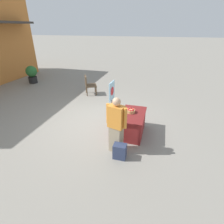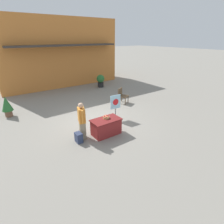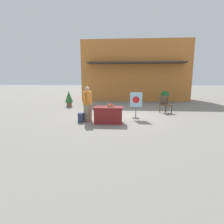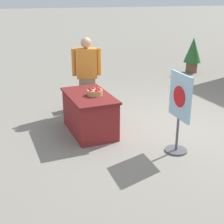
# 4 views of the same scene
# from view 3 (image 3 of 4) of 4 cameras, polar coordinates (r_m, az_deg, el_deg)

# --- Properties ---
(ground_plane) EXTENTS (120.00, 120.00, 0.00)m
(ground_plane) POSITION_cam_3_polar(r_m,az_deg,el_deg) (9.31, 1.96, -1.39)
(ground_plane) COLOR gray
(storefront_building) EXTENTS (9.94, 5.25, 5.47)m
(storefront_building) POSITION_cam_3_polar(r_m,az_deg,el_deg) (18.33, 7.34, 12.90)
(storefront_building) COLOR #C67533
(storefront_building) RESTS_ON ground_plane
(display_table) EXTENTS (1.28, 0.74, 0.73)m
(display_table) POSITION_cam_3_polar(r_m,az_deg,el_deg) (7.81, -1.17, -0.94)
(display_table) COLOR maroon
(display_table) RESTS_ON ground_plane
(apple_basket) EXTENTS (0.28, 0.28, 0.13)m
(apple_basket) POSITION_cam_3_polar(r_m,az_deg,el_deg) (7.82, -0.61, 2.21)
(apple_basket) COLOR tan
(apple_basket) RESTS_ON display_table
(person_visitor) EXTENTS (0.37, 0.59, 1.61)m
(person_visitor) POSITION_cam_3_polar(r_m,az_deg,el_deg) (8.17, -7.97, 2.68)
(person_visitor) COLOR gray
(person_visitor) RESTS_ON ground_plane
(backpack) EXTENTS (0.24, 0.34, 0.42)m
(backpack) POSITION_cam_3_polar(r_m,az_deg,el_deg) (8.17, -10.00, -1.71)
(backpack) COLOR #2D3856
(backpack) RESTS_ON ground_plane
(poster_board) EXTENTS (0.59, 0.36, 1.30)m
(poster_board) POSITION_cam_3_polar(r_m,az_deg,el_deg) (8.78, 7.83, 2.52)
(poster_board) COLOR #4C4C51
(poster_board) RESTS_ON ground_plane
(patio_chair) EXTENTS (0.74, 0.74, 0.96)m
(patio_chair) POSITION_cam_3_polar(r_m,az_deg,el_deg) (10.76, 16.84, 2.69)
(patio_chair) COLOR brown
(patio_chair) RESTS_ON ground_plane
(potted_plant_far_left) EXTENTS (0.56, 0.56, 1.13)m
(potted_plant_far_left) POSITION_cam_3_polar(r_m,az_deg,el_deg) (12.96, -13.90, 4.51)
(potted_plant_far_left) COLOR brown
(potted_plant_far_left) RESTS_ON ground_plane
(potted_plant_near_left) EXTENTS (0.66, 0.66, 1.05)m
(potted_plant_near_left) POSITION_cam_3_polar(r_m,az_deg,el_deg) (14.96, 16.86, 4.89)
(potted_plant_near_left) COLOR black
(potted_plant_near_left) RESTS_ON ground_plane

